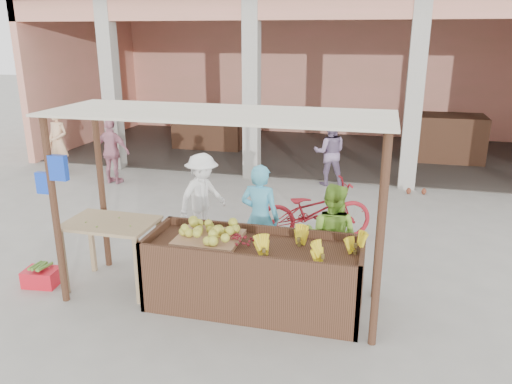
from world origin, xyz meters
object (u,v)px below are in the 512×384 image
(vendor_blue, at_px, (260,214))
(motorcycle, at_px, (314,210))
(side_table, at_px, (111,232))
(fruit_stall, at_px, (254,277))
(vendor_green, at_px, (332,234))
(red_crate, at_px, (42,277))

(vendor_blue, bearing_deg, motorcycle, -109.41)
(side_table, height_order, vendor_blue, vendor_blue)
(fruit_stall, relative_size, side_table, 2.27)
(vendor_blue, bearing_deg, vendor_green, 170.67)
(vendor_green, distance_m, motorcycle, 1.59)
(side_table, bearing_deg, motorcycle, 43.73)
(vendor_blue, relative_size, motorcycle, 0.82)
(vendor_blue, bearing_deg, red_crate, 31.18)
(vendor_green, bearing_deg, vendor_blue, -3.86)
(vendor_blue, relative_size, vendor_green, 1.09)
(vendor_blue, xyz_separation_m, motorcycle, (0.60, 1.20, -0.30))
(fruit_stall, height_order, side_table, side_table)
(vendor_blue, bearing_deg, side_table, 36.73)
(fruit_stall, xyz_separation_m, red_crate, (-2.90, -0.18, -0.29))
(fruit_stall, distance_m, red_crate, 2.92)
(side_table, bearing_deg, vendor_blue, 30.26)
(fruit_stall, relative_size, red_crate, 5.90)
(fruit_stall, bearing_deg, red_crate, -176.51)
(fruit_stall, distance_m, vendor_blue, 1.14)
(side_table, relative_size, vendor_blue, 0.70)
(side_table, height_order, vendor_green, vendor_green)
(side_table, xyz_separation_m, red_crate, (-0.97, -0.22, -0.67))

